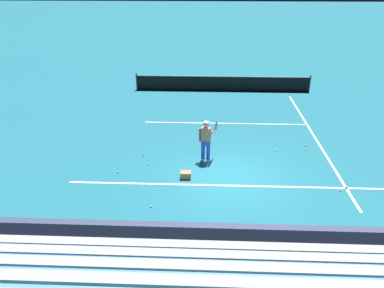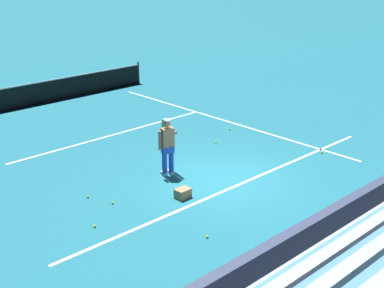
{
  "view_description": "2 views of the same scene",
  "coord_description": "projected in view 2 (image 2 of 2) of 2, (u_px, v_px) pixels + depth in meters",
  "views": [
    {
      "loc": [
        -0.96,
        -12.2,
        7.21
      ],
      "look_at": [
        -1.54,
        1.43,
        0.73
      ],
      "focal_mm": 35.0,
      "sensor_mm": 36.0,
      "label": 1
    },
    {
      "loc": [
        -10.49,
        -9.6,
        6.3
      ],
      "look_at": [
        -0.53,
        0.86,
        1.01
      ],
      "focal_mm": 50.0,
      "sensor_mm": 36.0,
      "label": 2
    }
  ],
  "objects": [
    {
      "name": "tennis_ball_far_left",
      "position": [
        322.0,
        152.0,
        17.46
      ],
      "size": [
        0.07,
        0.07,
        0.07
      ],
      "primitive_type": "sphere",
      "color": "#CCE533",
      "rests_on": "ground"
    },
    {
      "name": "court_sideline_white",
      "position": [
        223.0,
        120.0,
        20.87
      ],
      "size": [
        0.1,
        12.0,
        0.01
      ],
      "primitive_type": "cube",
      "color": "white",
      "rests_on": "ground"
    },
    {
      "name": "back_wall_sponsor_board",
      "position": [
        361.0,
        212.0,
        12.4
      ],
      "size": [
        27.91,
        0.25,
        1.1
      ],
      "color": "#384260",
      "rests_on": "ground"
    },
    {
      "name": "tennis_net",
      "position": [
        37.0,
        93.0,
        22.83
      ],
      "size": [
        11.09,
        0.09,
        1.07
      ],
      "color": "#33383D",
      "rests_on": "ground"
    },
    {
      "name": "tennis_ball_toward_net",
      "position": [
        216.0,
        142.0,
        18.39
      ],
      "size": [
        0.07,
        0.07,
        0.07
      ],
      "primitive_type": "sphere",
      "color": "#CCE533",
      "rests_on": "ground"
    },
    {
      "name": "tennis_ball_by_box",
      "position": [
        230.0,
        129.0,
        19.73
      ],
      "size": [
        0.07,
        0.07,
        0.07
      ],
      "primitive_type": "sphere",
      "color": "#CCE533",
      "rests_on": "ground"
    },
    {
      "name": "court_baseline_white",
      "position": [
        239.0,
        185.0,
        15.15
      ],
      "size": [
        12.0,
        0.1,
        0.01
      ],
      "primitive_type": "cube",
      "color": "white",
      "rests_on": "ground"
    },
    {
      "name": "ground_plane",
      "position": [
        226.0,
        180.0,
        15.49
      ],
      "size": [
        160.0,
        160.0,
        0.0
      ],
      "primitive_type": "plane",
      "color": "#1E6B7F"
    },
    {
      "name": "ball_box_cardboard",
      "position": [
        183.0,
        193.0,
        14.32
      ],
      "size": [
        0.4,
        0.31,
        0.26
      ],
      "primitive_type": "cube",
      "rotation": [
        0.0,
        0.0,
        0.02
      ],
      "color": "#A87F51",
      "rests_on": "ground"
    },
    {
      "name": "court_service_line_white",
      "position": [
        114.0,
        135.0,
        19.23
      ],
      "size": [
        8.22,
        0.1,
        0.01
      ],
      "primitive_type": "cube",
      "color": "white",
      "rests_on": "ground"
    },
    {
      "name": "tennis_ball_near_player",
      "position": [
        88.0,
        197.0,
        14.34
      ],
      "size": [
        0.07,
        0.07,
        0.07
      ],
      "primitive_type": "sphere",
      "color": "#CCE533",
      "rests_on": "ground"
    },
    {
      "name": "tennis_ball_on_baseline",
      "position": [
        207.0,
        237.0,
        12.36
      ],
      "size": [
        0.07,
        0.07,
        0.07
      ],
      "primitive_type": "sphere",
      "color": "#CCE533",
      "rests_on": "ground"
    },
    {
      "name": "tennis_player",
      "position": [
        167.0,
        146.0,
        15.53
      ],
      "size": [
        0.75,
        0.95,
        1.71
      ],
      "color": "blue",
      "rests_on": "ground"
    },
    {
      "name": "tennis_ball_midcourt",
      "position": [
        95.0,
        226.0,
        12.82
      ],
      "size": [
        0.07,
        0.07,
        0.07
      ],
      "primitive_type": "sphere",
      "color": "#CCE533",
      "rests_on": "ground"
    },
    {
      "name": "tennis_ball_stray_back",
      "position": [
        113.0,
        203.0,
        14.0
      ],
      "size": [
        0.07,
        0.07,
        0.07
      ],
      "primitive_type": "sphere",
      "color": "#CCE533",
      "rests_on": "ground"
    }
  ]
}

